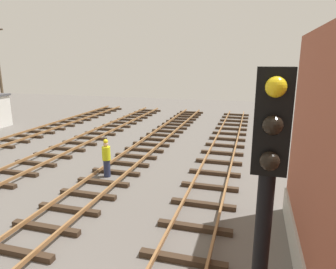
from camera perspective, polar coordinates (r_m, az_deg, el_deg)
The scene contains 3 objects.
signal_mast at distance 3.79m, azimuth 17.28°, elevation -19.90°, with size 0.36×0.40×5.40m.
utility_pole_far at distance 31.47m, azimuth -29.33°, elevation 10.23°, with size 1.80×0.24×8.50m.
track_worker_foreground at distance 14.69m, azimuth -11.60°, elevation -4.43°, with size 0.40×0.40×1.87m.
Camera 1 is at (2.40, -2.79, 5.45)m, focal length 32.13 mm.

